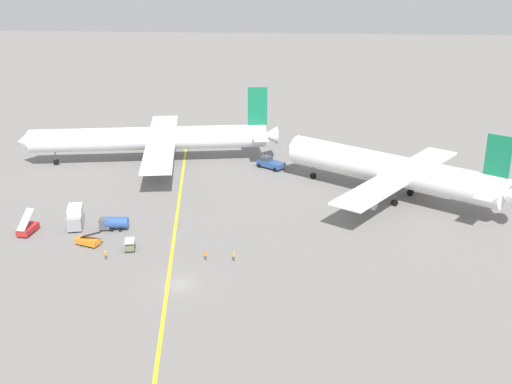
{
  "coord_description": "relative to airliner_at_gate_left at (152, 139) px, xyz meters",
  "views": [
    {
      "loc": [
        17.42,
        -81.77,
        45.91
      ],
      "look_at": [
        9.19,
        28.2,
        4.0
      ],
      "focal_mm": 44.93,
      "sensor_mm": 36.0,
      "label": 1
    }
  ],
  "objects": [
    {
      "name": "gse_fuel_bowser_stubby",
      "position": [
        1.73,
        -37.95,
        -4.27
      ],
      "size": [
        5.02,
        2.28,
        2.4
      ],
      "color": "#2D5199",
      "rests_on": "ground"
    },
    {
      "name": "gse_stair_truck_yellow",
      "position": [
        -12.61,
        -40.58,
        -4.58
      ],
      "size": [
        2.47,
        4.79,
        4.06
      ],
      "color": "red",
      "rests_on": "ground"
    },
    {
      "name": "ground_crew_ramp_agent_by_cones",
      "position": [
        3.66,
        -49.28,
        -4.79
      ],
      "size": [
        0.48,
        0.36,
        1.58
      ],
      "color": "#4C4C51",
      "rests_on": "ground"
    },
    {
      "name": "airliner_being_pushed",
      "position": [
        51.62,
        -18.6,
        0.11
      ],
      "size": [
        43.87,
        38.34,
        16.12
      ],
      "color": "white",
      "rests_on": "ground"
    },
    {
      "name": "ground_plane",
      "position": [
        16.7,
        -56.24,
        -5.61
      ],
      "size": [
        600.0,
        600.0,
        0.0
      ],
      "primitive_type": "plane",
      "color": "slate"
    },
    {
      "name": "taxiway_stripe",
      "position": [
        13.62,
        -46.24,
        -5.6
      ],
      "size": [
        16.97,
        118.93,
        0.01
      ],
      "primitive_type": "cube",
      "rotation": [
        0.0,
        0.0,
        0.14
      ],
      "color": "yellow",
      "rests_on": "ground"
    },
    {
      "name": "airliner_at_gate_left",
      "position": [
        0.0,
        0.0,
        0.0
      ],
      "size": [
        58.41,
        46.57,
        16.96
      ],
      "color": "white",
      "rests_on": "ground"
    },
    {
      "name": "gse_baggage_cart_trailing",
      "position": [
        6.62,
        -45.6,
        -4.74
      ],
      "size": [
        2.1,
        2.99,
        1.71
      ],
      "color": "#666B4C",
      "rests_on": "ground"
    },
    {
      "name": "pushback_tug",
      "position": [
        27.11,
        -2.11,
        -4.44
      ],
      "size": [
        8.56,
        6.63,
        2.77
      ],
      "color": "#2D4C8C",
      "rests_on": "ground"
    },
    {
      "name": "gse_catering_truck_tall",
      "position": [
        -5.36,
        -37.05,
        -3.85
      ],
      "size": [
        3.76,
        6.25,
        3.5
      ],
      "color": "gray",
      "rests_on": "ground"
    },
    {
      "name": "gse_belt_loader_portside",
      "position": [
        -0.75,
        -44.43,
        -4.78
      ],
      "size": [
        5.05,
        3.05,
        3.02
      ],
      "color": "orange",
      "rests_on": "ground"
    },
    {
      "name": "ground_crew_marshaller_foreground",
      "position": [
        23.92,
        -48.29,
        -4.77
      ],
      "size": [
        0.36,
        0.36,
        1.61
      ],
      "color": "#4C4C51",
      "rests_on": "ground"
    },
    {
      "name": "ground_crew_wing_walker_right",
      "position": [
        19.46,
        -48.35,
        -4.75
      ],
      "size": [
        0.5,
        0.36,
        1.64
      ],
      "color": "#4C4C51",
      "rests_on": "ground"
    }
  ]
}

